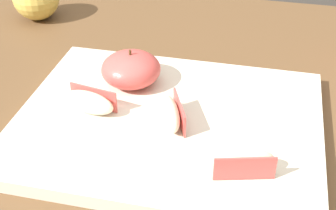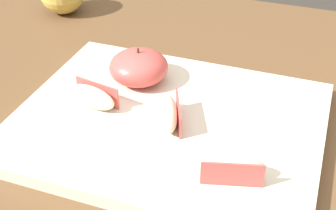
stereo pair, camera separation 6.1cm
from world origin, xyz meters
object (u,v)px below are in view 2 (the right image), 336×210
(apple_wedge_near_knife, at_px, (232,167))
(apple_wedge_right, at_px, (92,97))
(apple_wedge_middle, at_px, (169,113))
(cutting_board, at_px, (168,123))
(apple_half_skin_up, at_px, (139,67))

(apple_wedge_near_knife, relative_size, apple_wedge_right, 1.01)
(apple_wedge_middle, bearing_deg, apple_wedge_right, -179.95)
(cutting_board, bearing_deg, apple_wedge_middle, -63.15)
(cutting_board, distance_m, apple_half_skin_up, 0.10)
(apple_half_skin_up, bearing_deg, apple_wedge_middle, -47.09)
(apple_half_skin_up, height_order, apple_wedge_right, apple_half_skin_up)
(apple_wedge_right, height_order, apple_wedge_middle, same)
(apple_wedge_right, bearing_deg, cutting_board, 5.81)
(apple_wedge_right, distance_m, apple_wedge_middle, 0.11)
(cutting_board, bearing_deg, apple_wedge_near_knife, -38.26)
(apple_wedge_near_knife, bearing_deg, apple_wedge_right, 161.01)
(cutting_board, height_order, apple_wedge_middle, apple_wedge_middle)
(apple_half_skin_up, distance_m, apple_wedge_middle, 0.11)
(cutting_board, relative_size, apple_wedge_near_knife, 5.20)
(apple_half_skin_up, xyz_separation_m, apple_wedge_right, (-0.03, -0.08, -0.01))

